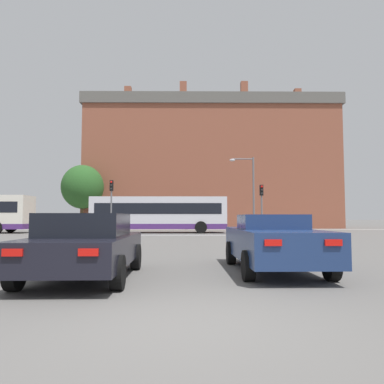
{
  "coord_description": "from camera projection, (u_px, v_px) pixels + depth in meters",
  "views": [
    {
      "loc": [
        0.07,
        -4.74,
        1.32
      ],
      "look_at": [
        0.34,
        26.15,
        3.42
      ],
      "focal_mm": 35.0,
      "sensor_mm": 36.0,
      "label": 1
    }
  ],
  "objects": [
    {
      "name": "bus_crossing_lead",
      "position": [
        159.0,
        214.0,
        32.03
      ],
      "size": [
        11.43,
        2.76,
        3.05
      ],
      "rotation": [
        0.0,
        0.0,
        1.57
      ],
      "color": "silver",
      "rests_on": "ground_plane"
    },
    {
      "name": "traffic_light_near_right",
      "position": [
        262.0,
        201.0,
        27.92
      ],
      "size": [
        0.26,
        0.31,
        3.75
      ],
      "color": "slate",
      "rests_on": "ground_plane"
    },
    {
      "name": "ground_plane",
      "position": [
        183.0,
        324.0,
        4.64
      ],
      "size": [
        400.0,
        400.0,
        0.0
      ],
      "primitive_type": "plane",
      "color": "#605E5B"
    },
    {
      "name": "brick_civic_building",
      "position": [
        210.0,
        166.0,
        50.21
      ],
      "size": [
        31.83,
        12.28,
        19.04
      ],
      "color": "brown",
      "rests_on": "ground_plane"
    },
    {
      "name": "stop_line_strip",
      "position": [
        188.0,
        235.0,
        27.47
      ],
      "size": [
        8.66,
        0.3,
        0.01
      ],
      "primitive_type": "cube",
      "color": "silver",
      "rests_on": "ground_plane"
    },
    {
      "name": "pedestrian_waiting",
      "position": [
        187.0,
        221.0,
        40.64
      ],
      "size": [
        0.45,
        0.35,
        1.67
      ],
      "rotation": [
        0.0,
        0.0,
        5.93
      ],
      "color": "brown",
      "rests_on": "ground_plane"
    },
    {
      "name": "street_lamp_junction",
      "position": [
        249.0,
        186.0,
        32.89
      ],
      "size": [
        2.19,
        0.36,
        6.63
      ],
      "color": "slate",
      "rests_on": "ground_plane"
    },
    {
      "name": "tree_by_building",
      "position": [
        83.0,
        187.0,
        41.87
      ],
      "size": [
        4.67,
        4.67,
        7.19
      ],
      "color": "#4C3823",
      "rests_on": "ground_plane"
    },
    {
      "name": "car_saloon_left",
      "position": [
        86.0,
        245.0,
        8.11
      ],
      "size": [
        2.13,
        4.46,
        1.4
      ],
      "rotation": [
        0.0,
        0.0,
        0.02
      ],
      "color": "black",
      "rests_on": "ground_plane"
    },
    {
      "name": "far_pavement",
      "position": [
        188.0,
        230.0,
        40.36
      ],
      "size": [
        69.62,
        2.5,
        0.01
      ],
      "primitive_type": "cube",
      "color": "gray",
      "rests_on": "ground_plane"
    },
    {
      "name": "traffic_light_near_left",
      "position": [
        111.0,
        198.0,
        28.31
      ],
      "size": [
        0.26,
        0.31,
        4.13
      ],
      "color": "slate",
      "rests_on": "ground_plane"
    },
    {
      "name": "car_roadster_right",
      "position": [
        273.0,
        242.0,
        9.21
      ],
      "size": [
        2.0,
        4.67,
        1.39
      ],
      "rotation": [
        0.0,
        0.0,
        0.01
      ],
      "color": "navy",
      "rests_on": "ground_plane"
    }
  ]
}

